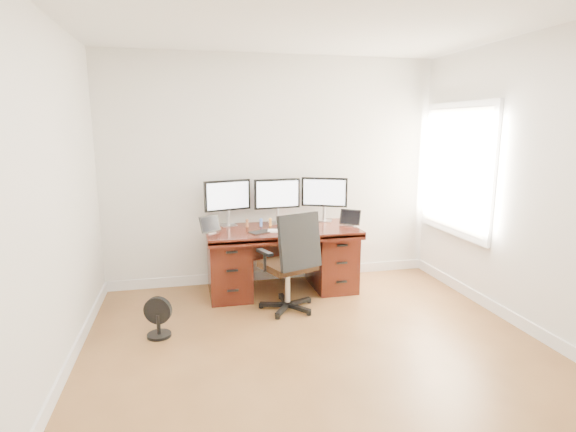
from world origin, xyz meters
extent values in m
plane|color=brown|center=(0.00, 0.00, 0.00)|extent=(4.50, 4.50, 0.00)
cube|color=white|center=(0.00, 2.25, 1.35)|extent=(4.00, 0.10, 2.70)
cube|color=white|center=(2.00, 0.00, 1.35)|extent=(0.10, 4.50, 2.70)
cube|color=white|center=(1.97, 1.50, 1.40)|extent=(0.04, 1.30, 1.50)
cube|color=white|center=(1.95, 1.50, 1.40)|extent=(0.01, 1.15, 1.35)
cube|color=#3C130C|center=(0.00, 1.80, 0.72)|extent=(1.70, 0.80, 0.05)
cube|color=#3C130C|center=(-0.60, 1.83, 0.35)|extent=(0.45, 0.70, 0.70)
cube|color=#3C130C|center=(0.60, 1.83, 0.35)|extent=(0.45, 0.70, 0.70)
cube|color=black|center=(0.00, 2.10, 0.50)|extent=(0.74, 0.03, 0.40)
cylinder|color=black|center=(-0.06, 1.29, 0.04)|extent=(0.72, 0.72, 0.08)
cylinder|color=silver|center=(-0.06, 1.29, 0.28)|extent=(0.06, 0.06, 0.40)
cube|color=black|center=(-0.06, 1.29, 0.48)|extent=(0.61, 0.60, 0.07)
cube|color=black|center=(0.02, 1.08, 0.78)|extent=(0.45, 0.21, 0.55)
cube|color=black|center=(-0.31, 1.19, 0.66)|extent=(0.14, 0.24, 0.03)
cube|color=black|center=(0.20, 1.38, 0.66)|extent=(0.14, 0.24, 0.03)
cylinder|color=black|center=(-1.34, 0.93, 0.01)|extent=(0.22, 0.22, 0.03)
cylinder|color=black|center=(-1.34, 0.93, 0.12)|extent=(0.04, 0.04, 0.18)
cylinder|color=black|center=(-1.34, 0.93, 0.25)|extent=(0.26, 0.14, 0.25)
cube|color=silver|center=(-0.58, 2.07, 0.76)|extent=(0.21, 0.18, 0.01)
cylinder|color=silver|center=(-0.58, 2.07, 0.84)|extent=(0.04, 0.04, 0.18)
cube|color=black|center=(-0.58, 2.07, 1.10)|extent=(0.54, 0.19, 0.35)
cube|color=white|center=(-0.57, 2.05, 1.10)|extent=(0.48, 0.14, 0.30)
cube|color=silver|center=(0.00, 2.07, 0.76)|extent=(0.19, 0.15, 0.01)
cylinder|color=silver|center=(0.00, 2.07, 0.84)|extent=(0.04, 0.04, 0.18)
cube|color=black|center=(0.00, 2.07, 1.10)|extent=(0.55, 0.08, 0.35)
cube|color=white|center=(0.00, 2.05, 1.10)|extent=(0.50, 0.04, 0.30)
cube|color=silver|center=(0.58, 2.07, 0.76)|extent=(0.22, 0.20, 0.01)
cylinder|color=silver|center=(0.58, 2.07, 0.84)|extent=(0.04, 0.04, 0.18)
cube|color=black|center=(0.58, 2.07, 1.10)|extent=(0.51, 0.26, 0.35)
cube|color=white|center=(0.57, 2.05, 1.10)|extent=(0.46, 0.21, 0.30)
cube|color=silver|center=(-0.81, 1.75, 0.76)|extent=(0.13, 0.12, 0.01)
cube|color=black|center=(-0.81, 1.75, 0.85)|extent=(0.24, 0.19, 0.17)
cube|color=silver|center=(0.80, 1.75, 0.76)|extent=(0.13, 0.12, 0.01)
cube|color=black|center=(0.80, 1.75, 0.85)|extent=(0.23, 0.20, 0.17)
cube|color=silver|center=(-0.04, 1.65, 0.76)|extent=(0.32, 0.20, 0.01)
cube|color=#BABCC1|center=(0.20, 1.64, 0.76)|extent=(0.18, 0.18, 0.01)
cube|color=black|center=(-0.27, 1.66, 0.76)|extent=(0.28, 0.24, 0.01)
cube|color=black|center=(0.00, 1.79, 0.76)|extent=(0.14, 0.08, 0.01)
cylinder|color=brown|center=(-0.38, 1.95, 0.78)|extent=(0.03, 0.03, 0.06)
sphere|color=brown|center=(-0.38, 1.95, 0.83)|extent=(0.04, 0.04, 0.04)
cylinder|color=#5085E9|center=(-0.22, 1.95, 0.78)|extent=(0.03, 0.03, 0.06)
sphere|color=#5085E9|center=(-0.22, 1.95, 0.83)|extent=(0.04, 0.04, 0.04)
cylinder|color=#F2A13A|center=(-0.11, 1.95, 0.78)|extent=(0.03, 0.03, 0.06)
sphere|color=#F2A13A|center=(-0.11, 1.95, 0.83)|extent=(0.04, 0.04, 0.04)
cylinder|color=#DDC763|center=(0.09, 1.95, 0.78)|extent=(0.03, 0.03, 0.06)
sphere|color=#DDC763|center=(0.09, 1.95, 0.83)|extent=(0.04, 0.04, 0.04)
cylinder|color=#8368CE|center=(0.23, 1.95, 0.78)|extent=(0.03, 0.03, 0.06)
sphere|color=#8368CE|center=(0.23, 1.95, 0.83)|extent=(0.04, 0.04, 0.04)
camera|label=1|loc=(-1.04, -3.03, 1.88)|focal=28.00mm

